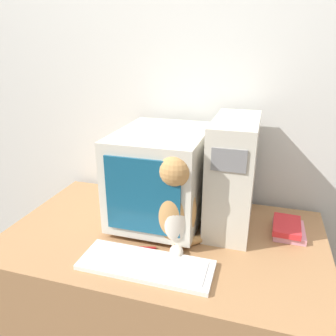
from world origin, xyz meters
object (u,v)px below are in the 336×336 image
object	(u,v)px
cat	(176,204)
keyboard	(146,265)
crt_monitor	(162,175)
pen	(139,247)
book_stack	(288,229)
computer_tower	(233,174)

from	to	relation	value
cat	keyboard	bearing A→B (deg)	-130.03
crt_monitor	pen	size ratio (longest dim) A/B	3.57
crt_monitor	cat	xyz separation A→B (m)	(0.12, -0.19, -0.03)
keyboard	book_stack	world-z (taller)	book_stack
computer_tower	cat	world-z (taller)	computer_tower
computer_tower	book_stack	distance (m)	0.33
cat	book_stack	bearing A→B (deg)	6.15
cat	pen	world-z (taller)	cat
keyboard	book_stack	size ratio (longest dim) A/B	2.71
pen	computer_tower	bearing A→B (deg)	43.80
keyboard	pen	bearing A→B (deg)	123.61
crt_monitor	keyboard	size ratio (longest dim) A/B	0.99
keyboard	pen	distance (m)	0.12
crt_monitor	computer_tower	world-z (taller)	computer_tower
computer_tower	pen	distance (m)	0.50
computer_tower	pen	size ratio (longest dim) A/B	3.54
computer_tower	keyboard	bearing A→B (deg)	-121.68
keyboard	cat	xyz separation A→B (m)	(0.06, 0.17, 0.17)
keyboard	pen	world-z (taller)	keyboard
computer_tower	crt_monitor	bearing A→B (deg)	-170.82
keyboard	book_stack	bearing A→B (deg)	37.54
crt_monitor	computer_tower	size ratio (longest dim) A/B	1.01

